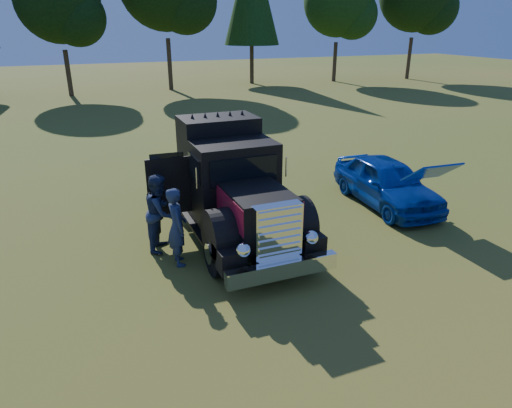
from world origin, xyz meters
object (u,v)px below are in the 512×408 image
Objects in this scene: hotrod_coupe at (387,182)px; spectator_far at (160,212)px; spectator_near at (177,227)px; diamond_t_truck at (229,187)px.

spectator_far is (-7.10, -0.36, 0.24)m from hotrod_coupe.
hotrod_coupe is 7.02m from spectator_near.
diamond_t_truck is 2.15m from spectator_near.
spectator_near is 0.96m from spectator_far.
diamond_t_truck reaches higher than spectator_far.
diamond_t_truck is 1.97m from spectator_far.
hotrod_coupe is at bearing 0.56° from diamond_t_truck.
spectator_near is (-6.89, -1.29, 0.21)m from hotrod_coupe.
hotrod_coupe is at bearing -61.48° from spectator_far.
diamond_t_truck is 3.77× the size of spectator_near.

